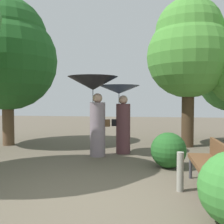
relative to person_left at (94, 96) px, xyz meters
The scene contains 8 objects.
ground_plane 3.60m from the person_left, 82.34° to the right, with size 40.00×40.00×0.00m, color brown.
person_left is the anchor object (origin of this frame).
person_right 0.89m from the person_left, 35.59° to the left, with size 1.22×1.22×2.00m.
park_bench 3.74m from the person_left, 42.89° to the right, with size 0.49×1.50×0.83m.
tree_near_left 3.88m from the person_left, 158.99° to the left, with size 3.41×3.41×5.07m.
tree_mid_right 3.73m from the person_left, 33.78° to the left, with size 2.76×2.76×4.94m.
bush_path_right 2.54m from the person_left, 26.53° to the right, with size 0.82×0.82×0.82m, color #235B23.
path_marker_post 3.52m from the person_left, 50.97° to the right, with size 0.12×0.12×0.68m, color gray.
Camera 1 is at (1.09, -3.87, 1.58)m, focal length 41.27 mm.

